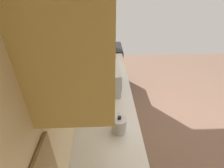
# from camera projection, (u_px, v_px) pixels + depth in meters

# --- Properties ---
(ground_plane) EXTENTS (6.54, 6.54, 0.00)m
(ground_plane) POSITION_uv_depth(u_px,v_px,m) (186.00, 132.00, 2.66)
(ground_plane) COLOR brown
(wall_back) EXTENTS (4.21, 0.12, 2.82)m
(wall_back) POSITION_uv_depth(u_px,v_px,m) (74.00, 50.00, 1.86)
(wall_back) COLOR beige
(wall_back) RESTS_ON ground_plane
(counter_run) EXTENTS (3.24, 0.63, 0.88)m
(counter_run) POSITION_uv_depth(u_px,v_px,m) (107.00, 137.00, 2.03)
(counter_run) COLOR tan
(counter_run) RESTS_ON ground_plane
(upper_cabinets) EXTENTS (1.77, 0.33, 0.66)m
(upper_cabinets) POSITION_uv_depth(u_px,v_px,m) (87.00, 9.00, 1.26)
(upper_cabinets) COLOR #D5B665
(oven_range) EXTENTS (0.68, 0.65, 1.06)m
(oven_range) POSITION_uv_depth(u_px,v_px,m) (107.00, 66.00, 3.68)
(oven_range) COLOR black
(oven_range) RESTS_ON ground_plane
(microwave) EXTENTS (0.52, 0.39, 0.29)m
(microwave) POSITION_uv_depth(u_px,v_px,m) (105.00, 77.00, 2.09)
(microwave) COLOR #B7BABF
(microwave) RESTS_ON counter_run
(bowl) EXTENTS (0.14, 0.14, 0.06)m
(bowl) POSITION_uv_depth(u_px,v_px,m) (112.00, 57.00, 2.92)
(bowl) COLOR #D84C47
(bowl) RESTS_ON counter_run
(kettle) EXTENTS (0.18, 0.13, 0.17)m
(kettle) POSITION_uv_depth(u_px,v_px,m) (119.00, 125.00, 1.50)
(kettle) COLOR #B7BABF
(kettle) RESTS_ON counter_run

